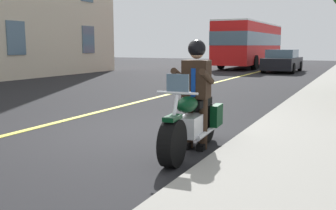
# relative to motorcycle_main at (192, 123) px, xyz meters

# --- Properties ---
(ground_plane) EXTENTS (80.00, 80.00, 0.00)m
(ground_plane) POSITION_rel_motorcycle_main_xyz_m (-0.52, -1.50, -0.45)
(ground_plane) COLOR black
(lane_center_stripe) EXTENTS (60.00, 0.16, 0.01)m
(lane_center_stripe) POSITION_rel_motorcycle_main_xyz_m (-0.52, -3.50, -0.45)
(lane_center_stripe) COLOR #E5DB4C
(lane_center_stripe) RESTS_ON ground_plane
(motorcycle_main) EXTENTS (2.22, 0.70, 1.26)m
(motorcycle_main) POSITION_rel_motorcycle_main_xyz_m (0.00, 0.00, 0.00)
(motorcycle_main) COLOR black
(motorcycle_main) RESTS_ON ground_plane
(rider_main) EXTENTS (0.65, 0.58, 1.74)m
(rider_main) POSITION_rel_motorcycle_main_xyz_m (-0.19, -0.02, 0.58)
(rider_main) COLOR black
(rider_main) RESTS_ON ground_plane
(bus_near) EXTENTS (11.05, 2.70, 3.30)m
(bus_near) POSITION_rel_motorcycle_main_xyz_m (-24.05, -5.39, 1.42)
(bus_near) COLOR red
(bus_near) RESTS_ON ground_plane
(car_silver) EXTENTS (4.60, 1.92, 1.40)m
(car_silver) POSITION_rel_motorcycle_main_xyz_m (-19.40, -2.11, 0.24)
(car_silver) COLOR black
(car_silver) RESTS_ON ground_plane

